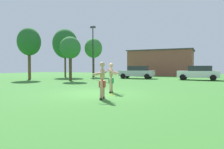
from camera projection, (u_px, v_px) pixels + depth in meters
name	position (u px, v px, depth m)	size (l,w,h in m)	color
ground_plane	(97.00, 93.00, 10.96)	(80.00, 80.00, 0.00)	#38752D
player_near	(111.00, 77.00, 11.23)	(0.67, 0.74, 1.64)	black
player_in_red	(102.00, 80.00, 8.93)	(0.67, 0.71, 1.62)	black
frisbee	(112.00, 94.00, 10.45)	(0.27, 0.27, 0.03)	yellow
car_white_near_post	(199.00, 73.00, 22.67)	(4.36, 2.15, 1.58)	white
car_silver_far_end	(137.00, 72.00, 25.83)	(4.38, 2.19, 1.58)	silver
lamp_post	(93.00, 47.00, 24.08)	(0.60, 0.24, 6.22)	black
outbuilding_behind_lot	(161.00, 63.00, 36.54)	(11.00, 6.61, 4.42)	brown
tree_left_field	(65.00, 44.00, 29.45)	(3.55, 3.55, 6.91)	#4C3823
tree_right_field	(29.00, 42.00, 23.52)	(2.62, 2.62, 5.94)	brown
tree_behind_players	(93.00, 49.00, 29.90)	(2.57, 2.57, 5.63)	brown
tree_near_building	(70.00, 48.00, 21.36)	(2.18, 2.18, 4.60)	#4C3823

